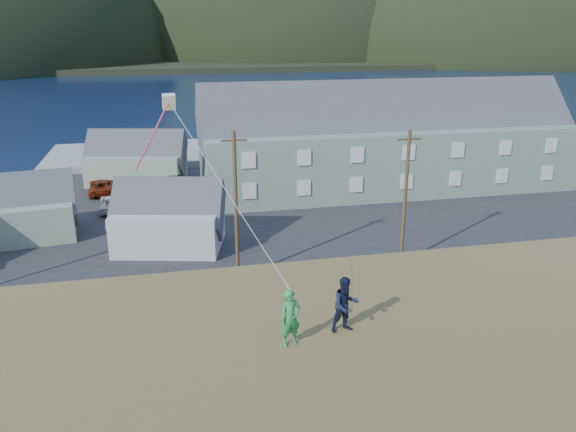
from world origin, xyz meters
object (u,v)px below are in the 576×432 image
object	(u,v)px
shed_palegreen_near	(17,210)
shed_palegreen_far	(137,159)
wharf	(154,154)
kite_flyer_green	(291,318)
kite_flyer_navy	(346,305)
shed_white	(169,217)
lodge	(387,140)

from	to	relation	value
shed_palegreen_near	shed_palegreen_far	bearing A→B (deg)	53.08
wharf	kite_flyer_green	xyz separation A→B (m)	(4.86, -58.45, 7.62)
shed_palegreen_near	kite_flyer_navy	world-z (taller)	kite_flyer_navy
shed_white	lodge	bearing A→B (deg)	42.48
wharf	kite_flyer_green	distance (m)	59.15
wharf	shed_white	world-z (taller)	shed_white
lodge	shed_white	distance (m)	25.43
lodge	shed_white	bearing A→B (deg)	-150.98
lodge	kite_flyer_navy	size ratio (longest dim) A/B	21.28
shed_palegreen_far	kite_flyer_navy	bearing A→B (deg)	-67.05
wharf	kite_flyer_navy	size ratio (longest dim) A/B	14.61
wharf	shed_white	size ratio (longest dim) A/B	2.83
shed_palegreen_far	lodge	bearing A→B (deg)	-4.28
lodge	shed_palegreen_near	size ratio (longest dim) A/B	4.02
shed_palegreen_near	shed_palegreen_far	distance (m)	17.70
shed_palegreen_near	kite_flyer_navy	xyz separation A→B (m)	(16.81, -30.71, 5.69)
wharf	kite_flyer_green	world-z (taller)	kite_flyer_green
wharf	shed_palegreen_far	distance (m)	12.15
wharf	shed_white	bearing A→B (deg)	-87.41
shed_white	shed_palegreen_far	bearing A→B (deg)	112.19
kite_flyer_navy	shed_white	bearing A→B (deg)	93.93
kite_flyer_green	kite_flyer_navy	world-z (taller)	kite_flyer_navy
shed_palegreen_far	kite_flyer_green	world-z (taller)	kite_flyer_green
shed_palegreen_far	kite_flyer_green	distance (m)	47.36
shed_white	kite_flyer_navy	xyz separation A→B (m)	(5.21, -26.22, 5.59)
kite_flyer_navy	shed_palegreen_near	bearing A→B (deg)	111.37
wharf	lodge	bearing A→B (deg)	-39.72
wharf	shed_palegreen_near	distance (m)	29.23
wharf	lodge	distance (m)	31.01
shed_white	shed_palegreen_far	distance (m)	20.22
wharf	lodge	world-z (taller)	lodge
wharf	lodge	size ratio (longest dim) A/B	0.69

